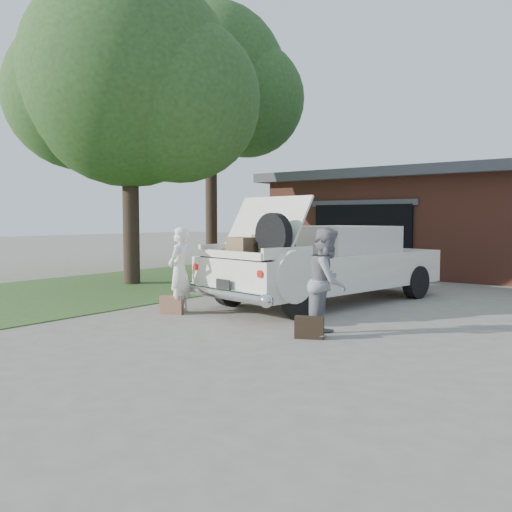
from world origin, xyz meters
The scene contains 10 objects.
ground centered at (0.00, 0.00, 0.00)m, with size 90.00×90.00×0.00m, color gray.
grass_strip centered at (-5.50, 3.00, 0.01)m, with size 6.00×16.00×0.02m, color #2D4C1E.
house centered at (0.98, 11.47, 1.67)m, with size 12.80×7.80×3.30m.
tree_left centered at (-5.51, 2.41, 5.22)m, with size 6.53×5.68×8.30m.
tree_back centered at (-7.65, 8.05, 6.60)m, with size 6.44×5.60×9.70m.
sedan centered at (0.21, 2.79, 0.84)m, with size 3.21×5.99×2.20m.
woman_left centered at (-1.32, -0.04, 0.81)m, with size 0.59×0.39×1.62m, color white.
woman_right centered at (1.84, -0.03, 0.82)m, with size 0.80×0.62×1.64m, color gray.
suitcase_left centered at (-1.38, -0.18, 0.17)m, with size 0.44×0.14×0.34m, color #906149.
suitcase_right centered at (1.75, -0.41, 0.17)m, with size 0.43×0.14×0.33m, color black.
Camera 1 is at (5.90, -7.21, 1.78)m, focal length 38.00 mm.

